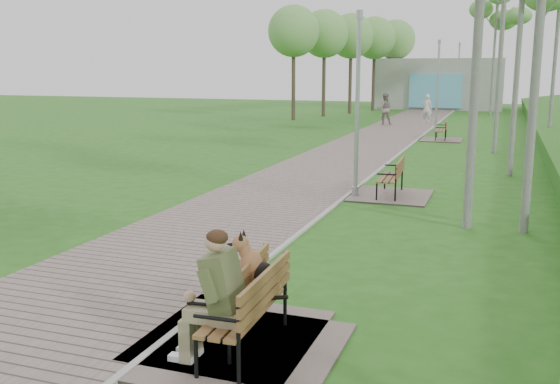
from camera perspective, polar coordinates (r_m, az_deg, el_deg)
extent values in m
cube|color=#705F5A|center=(24.18, 6.65, 3.57)|extent=(3.50, 67.00, 0.04)
cube|color=#999993|center=(23.85, 10.76, 3.36)|extent=(0.10, 67.00, 0.05)
cube|color=#9E9E99|center=(53.12, 14.32, 9.57)|extent=(10.00, 5.00, 4.00)
cube|color=#61B4D9|center=(50.55, 14.00, 8.95)|extent=(4.00, 0.20, 2.60)
cube|color=#705F5A|center=(7.40, -2.94, -14.30)|extent=(2.03, 2.26, 0.04)
cube|color=brown|center=(7.22, -3.35, -10.73)|extent=(0.57, 1.71, 0.05)
cube|color=brown|center=(7.02, -1.29, -8.69)|extent=(0.10, 1.70, 0.37)
cube|color=#705F5A|center=(7.80, -4.25, -12.92)|extent=(1.97, 2.19, 0.04)
cube|color=brown|center=(7.64, -4.65, -9.61)|extent=(0.67, 1.69, 0.04)
cube|color=brown|center=(7.46, -2.75, -7.68)|extent=(0.23, 1.64, 0.36)
cube|color=#705F5A|center=(16.17, 10.11, -0.32)|extent=(1.94, 2.15, 0.04)
cube|color=brown|center=(16.09, 9.99, 1.31)|extent=(0.56, 1.64, 0.04)
cube|color=brown|center=(16.02, 10.95, 2.29)|extent=(0.12, 1.61, 0.36)
cube|color=#705F5A|center=(29.43, 14.55, 4.64)|extent=(1.79, 1.99, 0.04)
cube|color=brown|center=(29.39, 14.49, 5.48)|extent=(0.54, 1.52, 0.04)
cube|color=brown|center=(29.36, 14.99, 5.98)|extent=(0.13, 1.50, 0.33)
cylinder|color=#9C9FA4|center=(15.97, 6.90, 0.04)|extent=(0.18, 0.18, 0.27)
cylinder|color=#9C9FA4|center=(15.70, 7.08, 7.53)|extent=(0.11, 0.11, 4.44)
cylinder|color=#9C9FA4|center=(15.72, 7.28, 15.79)|extent=(0.16, 0.16, 0.22)
cylinder|color=#9C9FA4|center=(33.24, 14.01, 5.58)|extent=(0.18, 0.18, 0.27)
cylinder|color=#9C9FA4|center=(33.11, 14.19, 9.21)|extent=(0.11, 0.11, 4.48)
cylinder|color=#9C9FA4|center=(33.13, 14.38, 13.16)|extent=(0.16, 0.16, 0.22)
cylinder|color=#9C9FA4|center=(51.37, 15.82, 7.39)|extent=(0.20, 0.20, 0.30)
cylinder|color=#9C9FA4|center=(51.29, 15.96, 10.01)|extent=(0.12, 0.12, 5.01)
cylinder|color=#9C9FA4|center=(51.32, 16.12, 12.85)|extent=(0.18, 0.18, 0.25)
imported|color=silver|center=(38.83, 13.28, 7.45)|extent=(0.68, 0.50, 1.71)
imported|color=gray|center=(36.76, 9.54, 7.51)|extent=(1.05, 0.92, 1.85)
cylinder|color=silver|center=(12.96, 17.69, 14.07)|extent=(0.16, 0.16, 7.93)
cylinder|color=silver|center=(20.00, 21.04, 12.96)|extent=(0.18, 0.18, 8.13)
cylinder|color=silver|center=(28.56, 24.00, 13.05)|extent=(0.19, 0.19, 9.17)
cylinder|color=silver|center=(25.41, 19.63, 13.45)|extent=(0.17, 0.17, 8.95)
cylinder|color=silver|center=(45.72, 18.97, 11.78)|extent=(0.19, 0.19, 8.26)
ellipsoid|color=#6FAD53|center=(45.85, 19.19, 15.08)|extent=(2.79, 2.79, 3.64)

